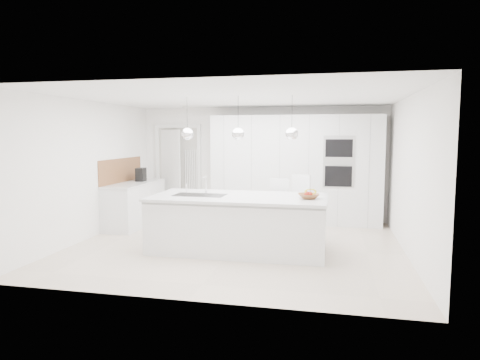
% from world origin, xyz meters
% --- Properties ---
extents(floor, '(5.50, 5.50, 0.00)m').
position_xyz_m(floor, '(0.00, 0.00, 0.00)').
color(floor, beige).
rests_on(floor, ground).
extents(wall_back, '(5.50, 0.00, 5.50)m').
position_xyz_m(wall_back, '(0.00, 2.50, 1.25)').
color(wall_back, white).
rests_on(wall_back, ground).
extents(wall_left, '(0.00, 5.00, 5.00)m').
position_xyz_m(wall_left, '(-2.75, 0.00, 1.25)').
color(wall_left, white).
rests_on(wall_left, ground).
extents(ceiling, '(5.50, 5.50, 0.00)m').
position_xyz_m(ceiling, '(0.00, 0.00, 2.50)').
color(ceiling, white).
rests_on(ceiling, wall_back).
extents(tall_cabinets, '(3.60, 0.60, 2.30)m').
position_xyz_m(tall_cabinets, '(0.80, 2.20, 1.15)').
color(tall_cabinets, white).
rests_on(tall_cabinets, floor).
extents(oven_stack, '(0.62, 0.04, 1.05)m').
position_xyz_m(oven_stack, '(1.70, 1.89, 1.35)').
color(oven_stack, '#A5A5A8').
rests_on(oven_stack, tall_cabinets).
extents(doorway_frame, '(1.11, 0.08, 2.13)m').
position_xyz_m(doorway_frame, '(-1.95, 2.47, 1.02)').
color(doorway_frame, white).
rests_on(doorway_frame, floor).
extents(hallway_door, '(0.76, 0.38, 2.00)m').
position_xyz_m(hallway_door, '(-2.20, 2.42, 1.00)').
color(hallway_door, white).
rests_on(hallway_door, floor).
extents(radiator, '(0.32, 0.04, 1.40)m').
position_xyz_m(radiator, '(-1.63, 2.46, 0.85)').
color(radiator, white).
rests_on(radiator, floor).
extents(left_base_cabinets, '(0.60, 1.80, 0.86)m').
position_xyz_m(left_base_cabinets, '(-2.45, 1.20, 0.43)').
color(left_base_cabinets, white).
rests_on(left_base_cabinets, floor).
extents(left_worktop, '(0.62, 1.82, 0.04)m').
position_xyz_m(left_worktop, '(-2.45, 1.20, 0.88)').
color(left_worktop, silver).
rests_on(left_worktop, left_base_cabinets).
extents(oak_backsplash, '(0.02, 1.80, 0.50)m').
position_xyz_m(oak_backsplash, '(-2.74, 1.20, 1.15)').
color(oak_backsplash, brown).
rests_on(oak_backsplash, wall_left).
extents(island_base, '(2.80, 1.20, 0.86)m').
position_xyz_m(island_base, '(0.10, -0.30, 0.43)').
color(island_base, white).
rests_on(island_base, floor).
extents(island_worktop, '(2.84, 1.40, 0.04)m').
position_xyz_m(island_worktop, '(0.10, -0.25, 0.88)').
color(island_worktop, silver).
rests_on(island_worktop, island_base).
extents(island_sink, '(0.84, 0.44, 0.18)m').
position_xyz_m(island_sink, '(-0.55, -0.30, 0.82)').
color(island_sink, '#3F3F42').
rests_on(island_sink, island_worktop).
extents(island_tap, '(0.02, 0.02, 0.30)m').
position_xyz_m(island_tap, '(-0.50, -0.10, 1.05)').
color(island_tap, white).
rests_on(island_tap, island_worktop).
extents(pendant_left, '(0.20, 0.20, 0.20)m').
position_xyz_m(pendant_left, '(-0.75, -0.30, 1.90)').
color(pendant_left, white).
rests_on(pendant_left, ceiling).
extents(pendant_mid, '(0.20, 0.20, 0.20)m').
position_xyz_m(pendant_mid, '(0.10, -0.30, 1.90)').
color(pendant_mid, white).
rests_on(pendant_mid, ceiling).
extents(pendant_right, '(0.20, 0.20, 0.20)m').
position_xyz_m(pendant_right, '(0.95, -0.30, 1.90)').
color(pendant_right, white).
rests_on(pendant_right, ceiling).
extents(fruit_bowl, '(0.39, 0.39, 0.08)m').
position_xyz_m(fruit_bowl, '(1.23, -0.34, 0.94)').
color(fruit_bowl, brown).
rests_on(fruit_bowl, island_worktop).
extents(espresso_machine, '(0.20, 0.28, 0.28)m').
position_xyz_m(espresso_machine, '(-2.43, 1.48, 1.04)').
color(espresso_machine, black).
rests_on(espresso_machine, left_worktop).
extents(bar_stool_left, '(0.42, 0.54, 1.10)m').
position_xyz_m(bar_stool_left, '(0.65, 0.49, 0.55)').
color(bar_stool_left, white).
rests_on(bar_stool_left, floor).
extents(bar_stool_right, '(0.57, 0.64, 1.16)m').
position_xyz_m(bar_stool_right, '(1.03, 0.62, 0.58)').
color(bar_stool_right, white).
rests_on(bar_stool_right, floor).
extents(apple_a, '(0.09, 0.09, 0.09)m').
position_xyz_m(apple_a, '(1.20, -0.35, 0.97)').
color(apple_a, '#A52115').
rests_on(apple_a, fruit_bowl).
extents(apple_b, '(0.08, 0.08, 0.08)m').
position_xyz_m(apple_b, '(1.25, -0.33, 0.97)').
color(apple_b, '#A52115').
rests_on(apple_b, fruit_bowl).
extents(banana_bunch, '(0.22, 0.16, 0.20)m').
position_xyz_m(banana_bunch, '(1.25, -0.33, 1.01)').
color(banana_bunch, yellow).
rests_on(banana_bunch, fruit_bowl).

